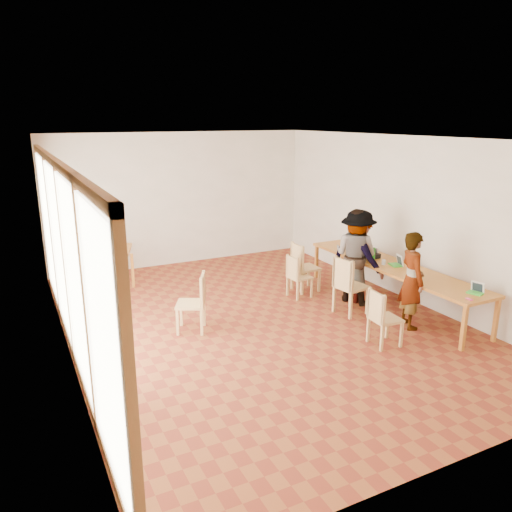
{
  "coord_description": "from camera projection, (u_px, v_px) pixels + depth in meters",
  "views": [
    {
      "loc": [
        -3.54,
        -6.89,
        3.31
      ],
      "look_at": [
        0.01,
        0.19,
        1.1
      ],
      "focal_mm": 35.0,
      "sensor_mm": 36.0,
      "label": 1
    }
  ],
  "objects": [
    {
      "name": "window_wall",
      "position": [
        64.0,
        257.0,
        6.67
      ],
      "size": [
        0.1,
        8.0,
        3.0
      ],
      "primitive_type": "cube",
      "color": "white",
      "rests_on": "ground"
    },
    {
      "name": "chair_near",
      "position": [
        381.0,
        312.0,
        7.35
      ],
      "size": [
        0.43,
        0.43,
        0.46
      ],
      "rotation": [
        0.0,
        0.0,
        -0.08
      ],
      "color": "#DCB26E",
      "rests_on": "ground"
    },
    {
      "name": "wall_front",
      "position": [
        463.0,
        325.0,
        4.5
      ],
      "size": [
        6.0,
        0.1,
        3.0
      ],
      "primitive_type": "cube",
      "color": "white",
      "rests_on": "ground"
    },
    {
      "name": "pink_phone",
      "position": [
        469.0,
        299.0,
        7.25
      ],
      "size": [
        0.05,
        0.1,
        0.01
      ],
      "primitive_type": "cube",
      "color": "#EC3E7F",
      "rests_on": "communal_table"
    },
    {
      "name": "wall_back",
      "position": [
        181.0,
        199.0,
        11.39
      ],
      "size": [
        6.0,
        0.1,
        3.0
      ],
      "primitive_type": "cube",
      "color": "white",
      "rests_on": "ground"
    },
    {
      "name": "laptop_near",
      "position": [
        476.0,
        290.0,
        7.51
      ],
      "size": [
        0.23,
        0.25,
        0.18
      ],
      "rotation": [
        0.0,
        0.0,
        0.3
      ],
      "color": "green",
      "rests_on": "communal_table"
    },
    {
      "name": "communal_table",
      "position": [
        393.0,
        267.0,
        8.96
      ],
      "size": [
        0.8,
        4.0,
        0.75
      ],
      "color": "#C7792C",
      "rests_on": "ground"
    },
    {
      "name": "person_mid",
      "position": [
        355.0,
        256.0,
        9.12
      ],
      "size": [
        0.91,
        1.02,
        1.73
      ],
      "primitive_type": "imported",
      "rotation": [
        0.0,
        0.0,
        1.93
      ],
      "color": "gray",
      "rests_on": "ground"
    },
    {
      "name": "side_table",
      "position": [
        108.0,
        253.0,
        10.05
      ],
      "size": [
        0.9,
        0.9,
        0.75
      ],
      "rotation": [
        0.0,
        0.0,
        -0.31
      ],
      "color": "#C7792C",
      "rests_on": "ground"
    },
    {
      "name": "chair_spare",
      "position": [
        197.0,
        296.0,
        7.87
      ],
      "size": [
        0.59,
        0.59,
        0.5
      ],
      "rotation": [
        0.0,
        0.0,
        2.67
      ],
      "color": "#DCB26E",
      "rests_on": "ground"
    },
    {
      "name": "person_far",
      "position": [
        357.0,
        256.0,
        9.1
      ],
      "size": [
        0.9,
        1.24,
        1.72
      ],
      "primitive_type": "imported",
      "rotation": [
        0.0,
        0.0,
        1.82
      ],
      "color": "gray",
      "rests_on": "ground"
    },
    {
      "name": "clear_glass",
      "position": [
        384.0,
        262.0,
        8.95
      ],
      "size": [
        0.07,
        0.07,
        0.09
      ],
      "primitive_type": "cylinder",
      "color": "silver",
      "rests_on": "communal_table"
    },
    {
      "name": "chair_mid",
      "position": [
        347.0,
        280.0,
        8.52
      ],
      "size": [
        0.53,
        0.53,
        0.54
      ],
      "rotation": [
        0.0,
        0.0,
        0.14
      ],
      "color": "#DCB26E",
      "rests_on": "ground"
    },
    {
      "name": "laptop_far",
      "position": [
        372.0,
        254.0,
        9.45
      ],
      "size": [
        0.25,
        0.27,
        0.2
      ],
      "rotation": [
        0.0,
        0.0,
        0.23
      ],
      "color": "green",
      "rests_on": "communal_table"
    },
    {
      "name": "chair_far",
      "position": [
        296.0,
        272.0,
        9.36
      ],
      "size": [
        0.41,
        0.41,
        0.44
      ],
      "rotation": [
        0.0,
        0.0,
        0.09
      ],
      "color": "#DCB26E",
      "rests_on": "ground"
    },
    {
      "name": "wall_right",
      "position": [
        405.0,
        218.0,
        9.24
      ],
      "size": [
        0.1,
        8.0,
        3.0
      ],
      "primitive_type": "cube",
      "color": "white",
      "rests_on": "ground"
    },
    {
      "name": "condiment_cup",
      "position": [
        373.0,
        249.0,
        9.88
      ],
      "size": [
        0.08,
        0.08,
        0.06
      ],
      "primitive_type": "cylinder",
      "color": "white",
      "rests_on": "communal_table"
    },
    {
      "name": "person_near",
      "position": [
        412.0,
        280.0,
        7.98
      ],
      "size": [
        0.54,
        0.67,
        1.59
      ],
      "primitive_type": "imported",
      "rotation": [
        0.0,
        0.0,
        1.25
      ],
      "color": "gray",
      "rests_on": "ground"
    },
    {
      "name": "ground",
      "position": [
        261.0,
        322.0,
        8.35
      ],
      "size": [
        8.0,
        8.0,
        0.0
      ],
      "primitive_type": "plane",
      "color": "brown",
      "rests_on": "ground"
    },
    {
      "name": "laptop_mid",
      "position": [
        397.0,
        263.0,
        8.9
      ],
      "size": [
        0.25,
        0.27,
        0.2
      ],
      "rotation": [
        0.0,
        0.0,
        -0.27
      ],
      "color": "green",
      "rests_on": "communal_table"
    },
    {
      "name": "ceiling",
      "position": [
        261.0,
        137.0,
        7.54
      ],
      "size": [
        6.0,
        8.0,
        0.04
      ],
      "primitive_type": "cube",
      "color": "white",
      "rests_on": "wall_back"
    },
    {
      "name": "chair_empty",
      "position": [
        301.0,
        262.0,
        9.68
      ],
      "size": [
        0.45,
        0.45,
        0.51
      ],
      "rotation": [
        0.0,
        0.0,
        -0.01
      ],
      "color": "#DCB26E",
      "rests_on": "ground"
    },
    {
      "name": "green_bottle",
      "position": [
        373.0,
        255.0,
        9.05
      ],
      "size": [
        0.07,
        0.07,
        0.28
      ],
      "primitive_type": "cylinder",
      "color": "#197118",
      "rests_on": "communal_table"
    },
    {
      "name": "yellow_mug",
      "position": [
        364.0,
        252.0,
        9.62
      ],
      "size": [
        0.16,
        0.16,
        0.1
      ],
      "primitive_type": "imported",
      "rotation": [
        0.0,
        0.0,
        -0.3
      ],
      "color": "#C58811",
      "rests_on": "communal_table"
    },
    {
      "name": "black_pouch",
      "position": [
        373.0,
        255.0,
        9.42
      ],
      "size": [
        0.16,
        0.26,
        0.09
      ],
      "primitive_type": "cube",
      "color": "black",
      "rests_on": "communal_table"
    }
  ]
}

